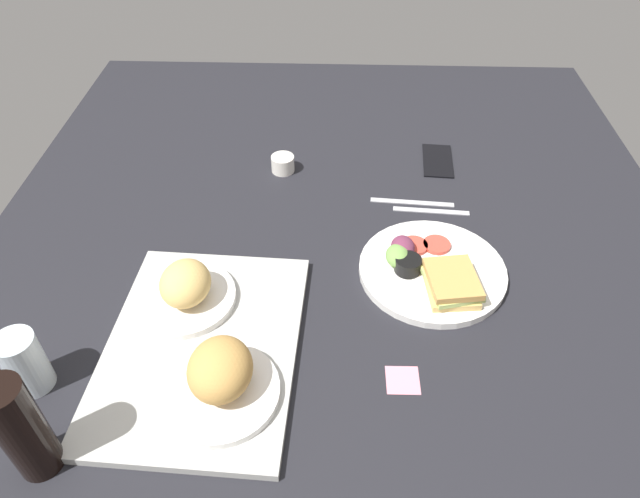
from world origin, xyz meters
TOP-DOWN VIEW (x-y plane):
  - ground_plane at (0.00, 0.00)cm, footprint 190.00×150.00cm
  - serving_tray at (-20.45, 22.72)cm, footprint 46.53×35.11cm
  - bread_plate_near at (-29.80, 17.48)cm, footprint 19.17×19.17cm
  - bread_plate_far at (-10.67, 27.18)cm, footprint 19.09×19.09cm
  - plate_with_salad at (-0.91, -19.06)cm, footprint 29.10×29.10cm
  - drinking_glass at (-28.34, 49.15)cm, footprint 6.53×6.53cm
  - soda_bottle at (-41.96, 42.50)cm, footprint 6.40×6.40cm
  - espresso_cup at (34.59, 13.15)cm, footprint 5.60×5.60cm
  - fork at (19.75, -21.47)cm, footprint 2.58×17.06cm
  - knife at (22.75, -17.47)cm, footprint 2.82×19.05cm
  - cell_phone at (39.99, -25.28)cm, footprint 14.87×8.19cm
  - sticky_note at (-25.62, -11.88)cm, footprint 5.68×5.68cm

SIDE VIEW (x-z plane):
  - ground_plane at x=0.00cm, z-range -3.00..0.00cm
  - sticky_note at x=-25.62cm, z-range 0.00..0.12cm
  - fork at x=19.75cm, z-range 0.00..0.50cm
  - knife at x=22.75cm, z-range 0.00..0.50cm
  - cell_phone at x=39.99cm, z-range 0.00..0.80cm
  - serving_tray at x=-20.45cm, z-range 0.00..1.60cm
  - plate_with_salad at x=-0.91cm, z-range -1.02..4.38cm
  - espresso_cup at x=34.59cm, z-range 0.00..4.00cm
  - bread_plate_far at x=-10.67cm, z-range 0.49..9.14cm
  - bread_plate_near at x=-29.80cm, z-range 0.67..10.14cm
  - drinking_glass at x=-28.34cm, z-range 0.00..11.37cm
  - soda_bottle at x=-41.96cm, z-range 0.00..18.78cm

